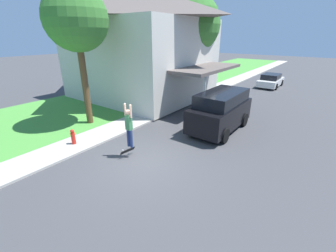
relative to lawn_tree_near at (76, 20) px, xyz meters
The scene contains 11 objects.
ground_plane 8.06m from the lawn_tree_near, 14.22° to the right, with size 120.00×120.00×0.00m, color #3D3D3F.
lawn 7.73m from the lawn_tree_near, 118.50° to the left, with size 10.00×80.00×0.08m.
sidewalk 7.55m from the lawn_tree_near, 67.60° to the left, with size 1.80×80.00×0.10m.
house 7.29m from the lawn_tree_near, 106.67° to the left, with size 12.83×9.53×8.46m.
lawn_tree_near is the anchor object (origin of this frame).
lawn_tree_far 9.21m from the lawn_tree_near, 81.92° to the left, with size 4.63×4.63×8.01m.
suv_parked 8.95m from the lawn_tree_near, 29.99° to the left, with size 2.09×4.52×2.17m.
car_down_street 19.33m from the lawn_tree_near, 71.23° to the left, with size 1.91×4.17×1.30m.
skateboarder 6.57m from the lawn_tree_near, 15.56° to the right, with size 0.41×0.22×1.93m.
skateboard 7.33m from the lawn_tree_near, 16.74° to the right, with size 0.21×0.79×0.25m.
fire_hydrant 6.01m from the lawn_tree_near, 50.36° to the right, with size 0.20×0.20×0.75m.
Camera 1 is at (5.88, -5.98, 5.02)m, focal length 24.00 mm.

